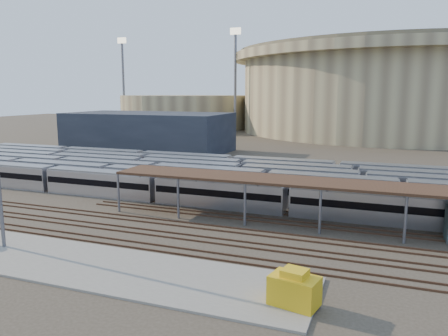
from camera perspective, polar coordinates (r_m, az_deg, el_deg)
ground at (r=53.47m, az=-7.15°, el=-6.83°), size 420.00×420.00×0.00m
apron at (r=44.62m, az=-22.23°, el=-10.80°), size 50.00×9.00×0.20m
subway_trains at (r=69.24m, az=0.40°, el=-1.38°), size 125.62×23.90×3.60m
inspection_shed at (r=50.32m, az=17.83°, el=-2.43°), size 60.30×6.00×5.30m
empty_tracks at (r=49.29m, az=-9.88°, el=-8.25°), size 170.00×9.62×0.18m
stadium at (r=185.21m, az=21.26°, el=9.56°), size 124.00×124.00×32.50m
secondary_arena at (r=194.53m, az=-5.01°, el=7.37°), size 56.00×56.00×14.00m
service_building at (r=116.80m, az=-9.86°, el=4.66°), size 42.00×20.00×10.00m
floodlight_0 at (r=164.46m, az=1.48°, el=11.72°), size 4.00×1.00×38.40m
floodlight_1 at (r=198.06m, az=-13.01°, el=11.16°), size 4.00×1.00×38.40m
floodlight_3 at (r=208.09m, az=11.45°, el=11.14°), size 4.00×1.00×38.40m
yellow_equipment at (r=32.84m, az=9.17°, el=-15.53°), size 3.79×2.80×2.14m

